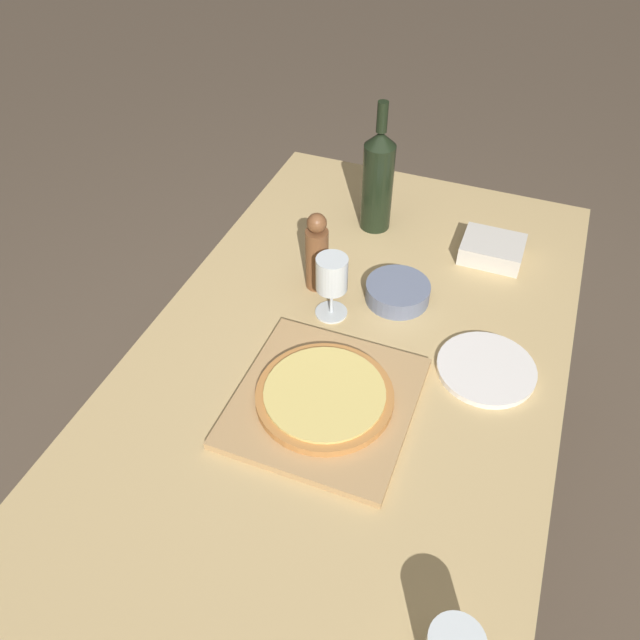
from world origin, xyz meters
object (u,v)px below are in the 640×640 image
wine_glass (332,277)px  small_bowl (398,292)px  wine_bottle (378,179)px  pizza (324,395)px  pepper_mill (317,253)px

wine_glass → small_bowl: bearing=38.4°
wine_bottle → pizza: bearing=-81.7°
pizza → wine_glass: (-0.08, 0.27, 0.08)m
pizza → wine_bottle: 0.66m
wine_bottle → small_bowl: bearing=-62.3°
wine_bottle → wine_glass: size_ratio=2.21×
wine_bottle → small_bowl: (0.15, -0.28, -0.12)m
pizza → pepper_mill: 0.39m
wine_bottle → pepper_mill: bearing=-100.8°
wine_bottle → wine_glass: wine_bottle is taller
wine_glass → pepper_mill: bearing=129.7°
pepper_mill → small_bowl: 0.22m
pizza → pepper_mill: (-0.15, 0.35, 0.07)m
pizza → wine_glass: size_ratio=1.74×
pizza → wine_bottle: (-0.09, 0.65, 0.12)m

